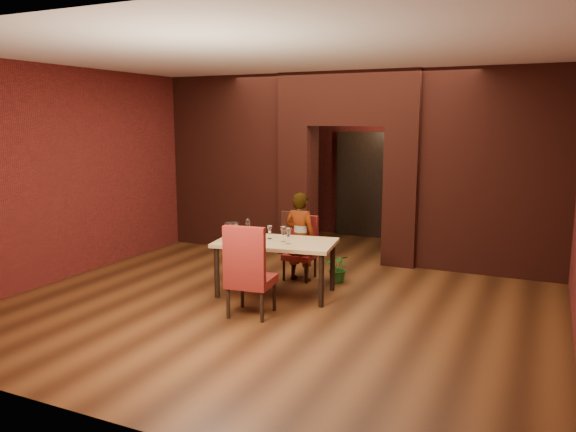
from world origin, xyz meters
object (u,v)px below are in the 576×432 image
Objects in this scene: wine_bucket at (232,231)px; wine_glass_a at (270,232)px; chair_far at (300,248)px; wine_glass_b at (283,234)px; potted_plant at (339,268)px; water_bottle at (248,228)px; dining_table at (276,268)px; wine_glass_c at (288,236)px; chair_near at (251,269)px; person_seated at (300,237)px.

wine_glass_a is at bearing 32.80° from wine_bucket.
chair_far is 0.93m from wine_glass_b.
potted_plant is (1.18, 1.12, -0.66)m from wine_bucket.
wine_glass_a reaches higher than potted_plant.
wine_bucket is at bearing -147.20° from wine_glass_a.
potted_plant is at bearing 48.57° from wine_glass_a.
water_bottle is (0.13, 0.23, 0.02)m from wine_bucket.
wine_glass_a is 0.33m from water_bottle.
dining_table is 5.89× the size of water_bottle.
wine_glass_c is 0.90× the size of wine_bucket.
wine_bucket reaches higher than wine_glass_a.
wine_bucket is (-0.68, 0.68, 0.30)m from chair_near.
person_seated is at bearing 78.82° from dining_table.
wine_glass_b is 0.88× the size of wine_bucket.
chair_far is (-0.00, 0.83, 0.10)m from dining_table.
dining_table is 0.79m from wine_bucket.
wine_bucket is at bearing -118.20° from water_bottle.
water_bottle is at bearing -121.36° from chair_far.
dining_table is 6.67× the size of wine_bucket.
wine_glass_c is at bearing -76.96° from chair_far.
person_seated reaches higher than dining_table.
water_bottle is at bearing 175.49° from wine_glass_b.
wine_bucket is 1.75m from potted_plant.
wine_glass_b is at bearing -20.70° from wine_glass_a.
chair_near reaches higher than wine_bucket.
wine_bucket is (-0.58, -0.20, 0.50)m from dining_table.
dining_table is 3.65× the size of potted_plant.
potted_plant is at bearing 47.73° from dining_table.
wine_glass_b is at bearing -14.52° from dining_table.
water_bottle reaches higher than wine_glass_a.
wine_bucket is (-0.44, -0.29, 0.03)m from wine_glass_a.
potted_plant is at bearing -112.09° from chair_near.
dining_table is 8.70× the size of wine_glass_a.
chair_near reaches higher than water_bottle.
potted_plant is (0.48, 0.93, -0.64)m from wine_glass_b.
water_bottle reaches higher than wine_glass_c.
person_seated is 4.89× the size of water_bottle.
wine_glass_a is at bearing 9.29° from water_bottle.
wine_glass_a is 0.68× the size of water_bottle.
potted_plant is (0.35, 1.04, -0.65)m from wine_glass_c.
wine_glass_b is at bearing 138.88° from wine_glass_c.
person_seated is 3.04× the size of potted_plant.
wine_glass_b is (0.26, -0.10, 0.01)m from wine_glass_a.
person_seated reaches higher than chair_near.
wine_bucket is 0.55× the size of potted_plant.
wine_bucket is 0.27m from water_bottle.
chair_far reaches higher than wine_glass_a.
person_seated is 5.55× the size of wine_bucket.
person_seated is (-0.07, 1.66, 0.09)m from chair_near.
wine_bucket is at bearing -121.02° from chair_far.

